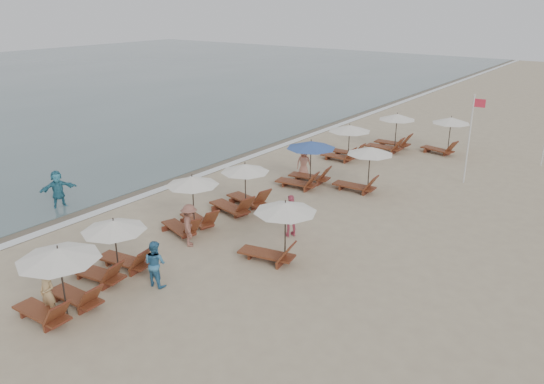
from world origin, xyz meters
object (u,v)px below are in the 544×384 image
Objects in this scene: beachgoer_near at (48,293)px; flag_pole_near at (470,135)px; beachgoer_mid_a at (155,263)px; lounger_station_0 at (58,280)px; lounger_station_6 at (391,134)px; lounger_station_5 at (346,141)px; lounger_station_4 at (306,164)px; inland_station_1 at (363,165)px; inland_station_0 at (277,226)px; beachgoer_far_b at (304,163)px; beachgoer_far_a at (291,216)px; lounger_station_3 at (240,189)px; inland_station_2 at (445,132)px; waterline_walker at (58,189)px; lounger_station_2 at (189,204)px; lounger_station_1 at (111,249)px; beachgoer_mid_b at (190,225)px.

flag_pole_near reaches higher than beachgoer_near.
lounger_station_0 is at bearing 66.62° from beachgoer_mid_a.
lounger_station_6 reaches higher than beachgoer_mid_a.
lounger_station_5 is 0.98× the size of lounger_station_6.
inland_station_1 is at bearing 18.81° from lounger_station_4.
inland_station_0 is 7.60m from beachgoer_near.
beachgoer_mid_a is at bearing -87.49° from lounger_station_6.
flag_pole_near is at bearing 64.58° from beachgoer_near.
lounger_station_0 is 15.14m from beachgoer_far_b.
beachgoer_far_a is at bearing -71.77° from lounger_station_5.
lounger_station_3 is 9.78m from lounger_station_5.
beachgoer_mid_a is at bearing -106.52° from flag_pole_near.
inland_station_0 reaches higher than beachgoer_far_a.
lounger_station_6 is 3.17m from inland_station_2.
lounger_station_0 reaches higher than lounger_station_5.
inland_station_0 reaches higher than waterline_walker.
lounger_station_6 is 19.45m from waterline_walker.
waterline_walker is (-7.55, 5.23, 0.11)m from beachgoer_near.
beachgoer_far_a is at bearing 110.67° from inland_station_0.
lounger_station_0 is 6.77m from lounger_station_2.
lounger_station_1 is 16.93m from lounger_station_5.
beachgoer_mid_a is at bearing -119.99° from inland_station_0.
beachgoer_far_b is (-0.82, 1.05, -0.37)m from lounger_station_4.
lounger_station_2 is 0.89× the size of inland_station_0.
inland_station_1 reaches higher than beachgoer_mid_b.
inland_station_1 is 3.51m from beachgoer_far_b.
beachgoer_near is 0.33× the size of flag_pole_near.
lounger_station_0 is 1.01× the size of lounger_station_1.
inland_station_0 reaches higher than lounger_station_5.
inland_station_0 is at bearing -35.97° from lounger_station_3.
lounger_station_2 reaches higher than beachgoer_near.
beachgoer_far_a is (2.60, 2.97, 0.03)m from beachgoer_mid_b.
lounger_station_1 is 1.53× the size of beachgoer_far_a.
lounger_station_3 is at bearing 144.03° from inland_station_0.
lounger_station_4 is 8.77m from lounger_station_6.
lounger_station_5 is at bearing 42.54° from beachgoer_far_b.
beachgoer_far_b is at bearing -116.19° from inland_station_2.
beachgoer_near is at bearing -89.05° from lounger_station_4.
beachgoer_far_b is at bearing 94.95° from lounger_station_0.
beachgoer_mid_b is at bearing -6.65° from beachgoer_far_a.
lounger_station_2 is 4.37m from inland_station_0.
lounger_station_1 is 0.95× the size of inland_station_0.
lounger_station_6 is at bearing 69.63° from lounger_station_5.
inland_station_2 is at bearing -148.11° from beachgoer_far_a.
lounger_station_4 reaches higher than beachgoer_mid_b.
lounger_station_2 is at bearing 97.44° from lounger_station_1.
beachgoer_far_a is at bearing -85.86° from beachgoer_mid_b.
inland_station_1 reaches higher than lounger_station_5.
beachgoer_mid_a is at bearing -82.57° from lounger_station_5.
lounger_station_4 is (-0.48, 14.03, 0.01)m from lounger_station_0.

